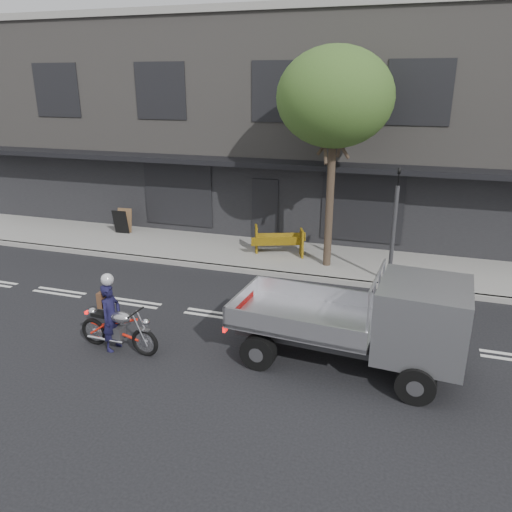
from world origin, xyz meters
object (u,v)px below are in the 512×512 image
object	(u,v)px
flatbed_ute	(399,320)
sandwich_board	(121,222)
construction_barrier	(277,242)
street_tree	(335,98)
rider	(111,317)
motorcycle	(118,328)
traffic_light_pole	(393,233)

from	to	relation	value
flatbed_ute	sandwich_board	bearing A→B (deg)	152.20
flatbed_ute	construction_barrier	distance (m)	7.32
street_tree	rider	bearing A→B (deg)	-119.76
motorcycle	flatbed_ute	world-z (taller)	flatbed_ute
construction_barrier	sandwich_board	xyz separation A→B (m)	(-6.42, 0.70, -0.02)
motorcycle	construction_barrier	size ratio (longest dim) A/B	1.19
rider	sandwich_board	size ratio (longest dim) A/B	1.68
traffic_light_pole	sandwich_board	world-z (taller)	traffic_light_pole
construction_barrier	sandwich_board	distance (m)	6.46
traffic_light_pole	sandwich_board	xyz separation A→B (m)	(-10.19, 1.88, -1.04)
street_tree	flatbed_ute	bearing A→B (deg)	-67.05
traffic_light_pole	motorcycle	size ratio (longest dim) A/B	1.72
traffic_light_pole	rider	size ratio (longest dim) A/B	2.24
motorcycle	sandwich_board	distance (m)	8.83
flatbed_ute	sandwich_board	size ratio (longest dim) A/B	5.21
motorcycle	sandwich_board	bearing A→B (deg)	125.74
sandwich_board	rider	bearing A→B (deg)	-61.62
street_tree	motorcycle	size ratio (longest dim) A/B	3.31
traffic_light_pole	street_tree	bearing A→B (deg)	156.97
street_tree	motorcycle	xyz separation A→B (m)	(-3.56, -6.50, -4.74)
flatbed_ute	traffic_light_pole	bearing A→B (deg)	99.18
rider	construction_barrier	size ratio (longest dim) A/B	0.91
street_tree	traffic_light_pole	bearing A→B (deg)	-23.03
street_tree	flatbed_ute	xyz separation A→B (m)	(2.40, -5.66, -4.03)
street_tree	construction_barrier	distance (m)	4.98
motorcycle	construction_barrier	world-z (taller)	construction_barrier
construction_barrier	sandwich_board	world-z (taller)	construction_barrier
rider	flatbed_ute	distance (m)	6.18
motorcycle	sandwich_board	xyz separation A→B (m)	(-4.63, 7.52, 0.08)
construction_barrier	motorcycle	bearing A→B (deg)	-104.75
construction_barrier	flatbed_ute	bearing A→B (deg)	-55.21
street_tree	rider	xyz separation A→B (m)	(-3.71, -6.50, -4.50)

